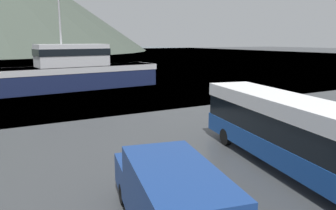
# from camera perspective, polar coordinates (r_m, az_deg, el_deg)

# --- Properties ---
(water_surface) EXTENTS (240.00, 240.00, 0.00)m
(water_surface) POSITION_cam_1_polar(r_m,az_deg,el_deg) (143.20, -24.99, 8.01)
(water_surface) COLOR slate
(water_surface) RESTS_ON ground
(tour_bus) EXTENTS (4.90, 13.08, 3.14)m
(tour_bus) POSITION_cam_1_polar(r_m,az_deg,el_deg) (14.64, 22.13, -4.64)
(tour_bus) COLOR #194799
(tour_bus) RESTS_ON ground
(delivery_van) EXTENTS (3.38, 6.63, 2.31)m
(delivery_van) POSITION_cam_1_polar(r_m,az_deg,el_deg) (9.61, 0.12, -15.63)
(delivery_van) COLOR navy
(delivery_van) RESTS_ON ground
(fishing_boat) EXTENTS (25.02, 6.74, 12.10)m
(fishing_boat) POSITION_cam_1_polar(r_m,az_deg,el_deg) (38.59, -18.99, 5.29)
(fishing_boat) COLOR #19234C
(fishing_boat) RESTS_ON water_surface
(mooring_bollard) EXTENTS (0.33, 0.33, 0.70)m
(mooring_bollard) POSITION_cam_1_polar(r_m,az_deg,el_deg) (28.03, 10.14, 0.41)
(mooring_bollard) COLOR #B29919
(mooring_bollard) RESTS_ON ground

